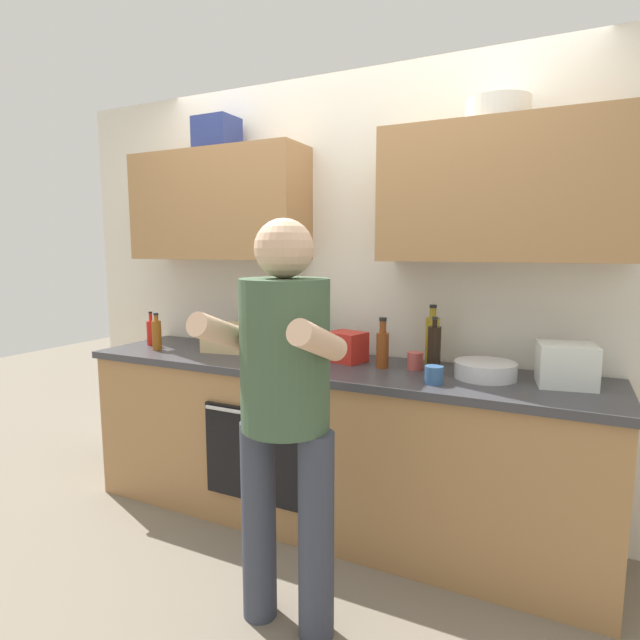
# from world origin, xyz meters

# --- Properties ---
(ground_plane) EXTENTS (12.00, 12.00, 0.00)m
(ground_plane) POSITION_xyz_m (0.00, 0.00, 0.00)
(ground_plane) COLOR #756B5B
(back_wall_unit) EXTENTS (4.00, 0.38, 2.50)m
(back_wall_unit) POSITION_xyz_m (-0.00, 0.27, 1.49)
(back_wall_unit) COLOR silver
(back_wall_unit) RESTS_ON ground
(counter) EXTENTS (2.84, 0.67, 0.90)m
(counter) POSITION_xyz_m (-0.00, -0.00, 0.45)
(counter) COLOR #A37547
(counter) RESTS_ON ground
(person_standing) EXTENTS (0.49, 0.45, 1.62)m
(person_standing) POSITION_xyz_m (0.19, -0.79, 0.96)
(person_standing) COLOR #383D4C
(person_standing) RESTS_ON ground
(bottle_soda) EXTENTS (0.08, 0.08, 0.26)m
(bottle_soda) POSITION_xyz_m (-0.19, 0.15, 1.00)
(bottle_soda) COLOR #198C33
(bottle_soda) RESTS_ON counter
(bottle_vinegar) EXTENTS (0.06, 0.06, 0.26)m
(bottle_vinegar) POSITION_xyz_m (0.29, 0.04, 1.01)
(bottle_vinegar) COLOR brown
(bottle_vinegar) RESTS_ON counter
(bottle_oil) EXTENTS (0.07, 0.07, 0.32)m
(bottle_oil) POSITION_xyz_m (0.51, 0.21, 1.04)
(bottle_oil) COLOR olive
(bottle_oil) RESTS_ON counter
(bottle_syrup) EXTENTS (0.06, 0.06, 0.23)m
(bottle_syrup) POSITION_xyz_m (-1.10, -0.11, 1.00)
(bottle_syrup) COLOR #8C4C14
(bottle_syrup) RESTS_ON counter
(bottle_hotsauce) EXTENTS (0.05, 0.05, 0.22)m
(bottle_hotsauce) POSITION_xyz_m (-1.25, 0.00, 0.98)
(bottle_hotsauce) COLOR red
(bottle_hotsauce) RESTS_ON counter
(bottle_water) EXTENTS (0.07, 0.07, 0.20)m
(bottle_water) POSITION_xyz_m (-0.24, 0.01, 0.98)
(bottle_water) COLOR silver
(bottle_water) RESTS_ON counter
(bottle_soy) EXTENTS (0.06, 0.06, 0.29)m
(bottle_soy) POSITION_xyz_m (0.57, -0.01, 1.02)
(bottle_soy) COLOR black
(bottle_soy) RESTS_ON counter
(cup_tea) EXTENTS (0.08, 0.08, 0.08)m
(cup_tea) POSITION_xyz_m (0.61, -0.16, 0.94)
(cup_tea) COLOR #33598C
(cup_tea) RESTS_ON counter
(cup_ceramic) EXTENTS (0.08, 0.08, 0.09)m
(cup_ceramic) POSITION_xyz_m (0.46, 0.08, 0.94)
(cup_ceramic) COLOR #BF4C47
(cup_ceramic) RESTS_ON counter
(mixing_bowl) EXTENTS (0.29, 0.29, 0.08)m
(mixing_bowl) POSITION_xyz_m (0.81, 0.05, 0.94)
(mixing_bowl) COLOR silver
(mixing_bowl) RESTS_ON counter
(knife_block) EXTENTS (0.10, 0.14, 0.28)m
(knife_block) POSITION_xyz_m (-0.40, 0.08, 1.01)
(knife_block) COLOR brown
(knife_block) RESTS_ON counter
(grocery_bag_bread) EXTENTS (0.29, 0.26, 0.17)m
(grocery_bag_bread) POSITION_xyz_m (-0.70, 0.06, 0.98)
(grocery_bag_bread) COLOR tan
(grocery_bag_bread) RESTS_ON counter
(grocery_bag_crisps) EXTENTS (0.23, 0.20, 0.16)m
(grocery_bag_crisps) POSITION_xyz_m (0.07, 0.10, 0.98)
(grocery_bag_crisps) COLOR red
(grocery_bag_crisps) RESTS_ON counter
(grocery_bag_produce) EXTENTS (0.27, 0.25, 0.19)m
(grocery_bag_produce) POSITION_xyz_m (1.15, 0.06, 1.00)
(grocery_bag_produce) COLOR silver
(grocery_bag_produce) RESTS_ON counter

